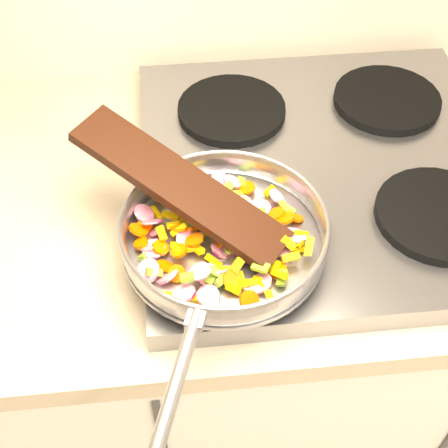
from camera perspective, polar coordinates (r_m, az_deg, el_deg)
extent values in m
cube|color=#939399|center=(1.05, 9.18, 4.85)|extent=(0.60, 0.60, 0.04)
cylinder|color=black|center=(0.91, 2.67, -0.51)|extent=(0.19, 0.19, 0.02)
cylinder|color=black|center=(0.98, 19.03, 0.81)|extent=(0.19, 0.19, 0.02)
cylinder|color=black|center=(1.11, 0.70, 10.40)|extent=(0.19, 0.19, 0.02)
cylinder|color=black|center=(1.17, 14.67, 10.95)|extent=(0.19, 0.19, 0.02)
cylinder|color=#9E9EA5|center=(0.88, 0.00, -1.74)|extent=(0.29, 0.29, 0.01)
torus|color=#9E9EA5|center=(0.86, 0.00, -0.69)|extent=(0.32, 0.32, 0.04)
torus|color=#9E9EA5|center=(0.85, 0.00, 0.18)|extent=(0.29, 0.29, 0.01)
cylinder|color=#9E9EA5|center=(0.72, -4.34, -14.16)|extent=(0.08, 0.19, 0.02)
cube|color=#9E9EA5|center=(0.77, -2.59, -8.73)|extent=(0.03, 0.04, 0.02)
cube|color=#7BAC25|center=(0.94, 0.67, 3.18)|extent=(0.02, 0.02, 0.02)
cube|color=#FFC204|center=(0.82, -5.61, -6.47)|extent=(0.02, 0.01, 0.01)
cube|color=#7BAC25|center=(0.90, 3.01, 1.16)|extent=(0.03, 0.02, 0.01)
cylinder|color=#E05500|center=(0.92, 0.75, 1.80)|extent=(0.03, 0.03, 0.02)
cube|color=#FFC204|center=(0.90, -4.87, 0.74)|extent=(0.03, 0.02, 0.01)
cylinder|color=#CD1451|center=(0.90, 0.62, 0.91)|extent=(0.04, 0.04, 0.02)
cube|color=#FFC204|center=(0.87, 6.85, -2.29)|extent=(0.02, 0.02, 0.01)
cylinder|color=#CD1451|center=(0.86, 0.77, -2.11)|extent=(0.03, 0.03, 0.02)
cylinder|color=#CD1451|center=(0.91, 1.78, 1.86)|extent=(0.03, 0.03, 0.02)
cube|color=#FFC204|center=(0.90, -1.31, 1.08)|extent=(0.01, 0.02, 0.01)
cylinder|color=#CD1451|center=(0.93, 4.85, 2.54)|extent=(0.03, 0.04, 0.03)
cube|color=#7BAC25|center=(0.85, 0.80, -2.34)|extent=(0.02, 0.02, 0.01)
cube|color=#FFC204|center=(0.93, -3.13, 2.94)|extent=(0.02, 0.03, 0.02)
cube|color=#FFC204|center=(0.84, 4.70, -3.95)|extent=(0.02, 0.02, 0.02)
cylinder|color=#E05500|center=(0.88, -3.15, -0.35)|extent=(0.04, 0.03, 0.03)
cylinder|color=#CD1451|center=(0.90, -7.32, 1.00)|extent=(0.04, 0.04, 0.02)
cylinder|color=#CD1451|center=(0.88, -3.46, -1.22)|extent=(0.04, 0.04, 0.03)
cylinder|color=#E05500|center=(0.93, -3.04, 2.13)|extent=(0.03, 0.04, 0.01)
cylinder|color=#CD1451|center=(0.81, -3.60, -6.38)|extent=(0.04, 0.04, 0.01)
cube|color=#FFC204|center=(0.85, 7.78, -2.05)|extent=(0.02, 0.03, 0.02)
cube|color=#FFC204|center=(0.82, 1.18, -3.80)|extent=(0.02, 0.02, 0.02)
cylinder|color=#E05500|center=(0.89, 2.67, 0.28)|extent=(0.03, 0.03, 0.02)
cylinder|color=#E05500|center=(0.94, 2.04, 3.32)|extent=(0.04, 0.04, 0.01)
cube|color=#7BAC25|center=(0.86, 1.85, -1.31)|extent=(0.02, 0.02, 0.01)
cube|color=#FFC204|center=(0.90, 1.38, 2.05)|extent=(0.02, 0.01, 0.02)
cube|color=#7BAC25|center=(0.91, -6.30, 2.54)|extent=(0.02, 0.02, 0.01)
cube|color=#7BAC25|center=(0.83, 5.34, -4.94)|extent=(0.02, 0.03, 0.01)
cylinder|color=#E05500|center=(0.91, 6.59, 0.56)|extent=(0.03, 0.03, 0.02)
cube|color=#7BAC25|center=(0.83, -1.83, -4.22)|extent=(0.02, 0.01, 0.01)
cube|color=#FFC204|center=(0.85, -3.14, -2.19)|extent=(0.02, 0.01, 0.01)
cube|color=#FFC204|center=(0.89, -3.75, 0.13)|extent=(0.03, 0.02, 0.01)
cube|color=#7BAC25|center=(0.81, -3.40, -4.89)|extent=(0.02, 0.02, 0.01)
cube|color=#FFC204|center=(0.90, -2.75, 2.09)|extent=(0.03, 0.02, 0.02)
cylinder|color=#E05500|center=(0.86, -0.33, -1.35)|extent=(0.03, 0.04, 0.03)
cube|color=#FFC204|center=(0.87, 3.63, -1.41)|extent=(0.02, 0.03, 0.01)
cylinder|color=#CD1451|center=(0.87, -0.25, -2.28)|extent=(0.04, 0.05, 0.03)
cylinder|color=#E05500|center=(0.83, -4.35, -4.53)|extent=(0.03, 0.03, 0.03)
cylinder|color=#E05500|center=(0.81, 2.33, -7.04)|extent=(0.04, 0.04, 0.03)
cylinder|color=#CD1451|center=(0.84, 3.18, -2.38)|extent=(0.03, 0.03, 0.01)
cylinder|color=#CD1451|center=(0.87, -6.81, -1.93)|extent=(0.05, 0.04, 0.03)
cube|color=#7BAC25|center=(0.90, 1.28, 1.55)|extent=(0.02, 0.02, 0.02)
cylinder|color=#E05500|center=(0.90, -7.26, -0.17)|extent=(0.03, 0.03, 0.01)
cube|color=#7BAC25|center=(0.89, -2.83, -0.19)|extent=(0.02, 0.02, 0.02)
cube|color=#FFC204|center=(0.85, -4.34, -2.22)|extent=(0.02, 0.02, 0.02)
cube|color=#FFC204|center=(0.85, -2.41, -2.31)|extent=(0.02, 0.02, 0.01)
cylinder|color=#CD1451|center=(0.87, -3.30, -1.51)|extent=(0.05, 0.05, 0.02)
cylinder|color=#E05500|center=(0.84, -5.39, -3.82)|extent=(0.03, 0.03, 0.02)
cylinder|color=#CD1451|center=(0.84, -0.42, -4.17)|extent=(0.04, 0.03, 0.03)
cube|color=#FFC204|center=(0.91, 5.60, 1.52)|extent=(0.02, 0.02, 0.02)
cube|color=#FFC204|center=(0.84, 6.12, -3.04)|extent=(0.03, 0.02, 0.01)
cube|color=#FFC204|center=(0.83, -0.11, -4.27)|extent=(0.03, 0.02, 0.01)
cube|color=#FFC204|center=(0.83, 3.35, -5.38)|extent=(0.02, 0.03, 0.01)
cube|color=#FFC204|center=(0.81, -2.61, -6.87)|extent=(0.02, 0.01, 0.01)
cylinder|color=#CD1451|center=(0.92, 0.73, 1.57)|extent=(0.03, 0.03, 0.03)
cube|color=#FFC204|center=(0.93, -5.50, 3.20)|extent=(0.02, 0.01, 0.01)
cube|color=#FFC204|center=(0.91, -6.20, 0.97)|extent=(0.02, 0.02, 0.02)
cylinder|color=#E05500|center=(0.88, 2.00, 0.73)|extent=(0.03, 0.03, 0.03)
cube|color=#7BAC25|center=(0.88, 3.72, -1.22)|extent=(0.02, 0.02, 0.02)
cylinder|color=#CD1451|center=(0.93, -0.35, 3.98)|extent=(0.04, 0.04, 0.02)
cylinder|color=#E05500|center=(0.84, -4.16, -2.47)|extent=(0.03, 0.03, 0.02)
cylinder|color=#E05500|center=(0.89, 4.71, -0.56)|extent=(0.02, 0.03, 0.02)
cylinder|color=#CD1451|center=(0.89, -6.60, 0.22)|extent=(0.04, 0.04, 0.03)
cylinder|color=#E05500|center=(0.89, 4.84, 0.94)|extent=(0.03, 0.03, 0.02)
cube|color=#FFC204|center=(0.82, 0.83, -5.91)|extent=(0.02, 0.02, 0.02)
cube|color=#7BAC25|center=(0.86, -7.32, -2.86)|extent=(0.02, 0.02, 0.01)
cube|color=#7BAC25|center=(0.95, 1.59, 3.90)|extent=(0.01, 0.02, 0.01)
cube|color=#FFC204|center=(0.87, -4.19, -0.47)|extent=(0.02, 0.02, 0.02)
cube|color=#7BAC25|center=(0.92, 0.33, 3.36)|extent=(0.02, 0.02, 0.01)
cube|color=#FFC204|center=(0.88, 4.21, -0.70)|extent=(0.02, 0.03, 0.01)
cylinder|color=#CD1451|center=(0.84, -6.98, -4.26)|extent=(0.03, 0.04, 0.03)
cylinder|color=#E05500|center=(0.84, 4.95, -4.26)|extent=(0.03, 0.04, 0.02)
cube|color=#7BAC25|center=(0.86, 5.53, -1.54)|extent=(0.03, 0.02, 0.01)
cylinder|color=#E05500|center=(0.87, -4.11, -0.34)|extent=(0.03, 0.03, 0.02)
cylinder|color=#CD1451|center=(0.89, -6.13, -0.59)|extent=(0.03, 0.03, 0.02)
cylinder|color=#CD1451|center=(0.86, 5.15, -2.30)|extent=(0.03, 0.03, 0.01)
cylinder|color=#E05500|center=(0.89, -2.20, 1.21)|extent=(0.03, 0.03, 0.02)
cylinder|color=#CD1451|center=(0.89, 1.31, -0.36)|extent=(0.02, 0.03, 0.02)
cylinder|color=#CD1451|center=(0.80, -1.51, -6.87)|extent=(0.04, 0.04, 0.03)
cylinder|color=#CD1451|center=(0.90, 3.21, 1.45)|extent=(0.05, 0.05, 0.01)
cube|color=#7BAC25|center=(0.83, -1.16, -4.93)|extent=(0.02, 0.02, 0.01)
cube|color=#7BAC25|center=(0.90, -0.37, 1.22)|extent=(0.02, 0.02, 0.01)
cylinder|color=#CD1451|center=(0.88, -2.52, -1.02)|extent=(0.04, 0.04, 0.03)
cylinder|color=#CD1451|center=(0.82, -1.50, -6.68)|extent=(0.05, 0.05, 0.02)
cube|color=#7BAC25|center=(0.87, -1.46, -0.89)|extent=(0.02, 0.02, 0.02)
cube|color=#7BAC25|center=(0.83, -0.49, -4.57)|extent=(0.03, 0.02, 0.02)
cube|color=#7BAC25|center=(0.87, 3.99, -0.48)|extent=(0.02, 0.02, 0.01)
cylinder|color=#CD1451|center=(0.86, -6.46, -2.27)|extent=(0.05, 0.05, 0.01)
cube|color=#FFC204|center=(0.83, 2.72, -5.38)|extent=(0.03, 0.01, 0.02)
cube|color=#FFC204|center=(0.86, -5.70, -0.85)|extent=(0.02, 0.02, 0.02)
cube|color=#FFC204|center=(0.85, -0.97, -3.37)|extent=(0.03, 0.02, 0.02)
cylinder|color=#CD1451|center=(0.87, 4.60, -0.22)|extent=(0.03, 0.03, 0.02)
cube|color=#FFC204|center=(0.85, 5.93, -1.75)|extent=(0.02, 0.02, 0.02)
cube|color=#7BAC25|center=(0.89, 2.02, -0.08)|extent=(0.03, 0.03, 0.02)
cube|color=#FFC204|center=(0.82, 1.51, -5.12)|extent=(0.01, 0.03, 0.01)
cube|color=#7BAC25|center=(0.88, 3.90, -1.14)|extent=(0.02, 0.02, 0.01)
cylinder|color=#CD1451|center=(0.84, -5.25, -4.70)|extent=(0.04, 0.04, 0.03)
cube|color=#FFC204|center=(0.90, -2.46, 1.17)|extent=(0.03, 0.01, 0.01)
cylinder|color=#CD1451|center=(0.87, 6.43, -1.02)|extent=(0.05, 0.05, 0.02)
cube|color=#7BAC25|center=(0.91, 5.95, 1.02)|extent=(0.02, 0.02, 0.01)
cube|color=#FFC204|center=(0.88, -4.64, -0.05)|extent=(0.02, 0.01, 0.01)
cylinder|color=#E05500|center=(0.88, -7.83, -0.54)|extent=(0.03, 0.04, 0.03)
cube|color=#FFC204|center=(0.94, 4.21, 3.06)|extent=(0.02, 0.02, 0.02)
cylinder|color=#E05500|center=(0.85, -2.73, -1.44)|extent=(0.03, 0.04, 0.02)
cylinder|color=#CD1451|center=(0.82, -2.22, -4.35)|extent=(0.04, 0.04, 0.01)
cube|color=#7BAC25|center=(0.82, 3.37, -3.95)|extent=(0.03, 0.02, 0.01)
cylinder|color=#E05500|center=(0.87, -7.59, -1.75)|extent=(0.03, 0.03, 0.02)
cube|color=#7BAC25|center=(0.88, -3.14, -0.09)|extent=(0.02, 0.02, 0.01)
cylinder|color=#CD1451|center=(0.84, -1.37, -4.72)|extent=(0.05, 0.04, 0.02)
cylinder|color=#CD1451|center=(0.83, 3.31, -5.43)|extent=(0.04, 0.05, 0.03)
cylinder|color=#E05500|center=(0.89, 0.17, 0.23)|extent=(0.03, 0.03, 0.01)
cylinder|color=#E05500|center=(0.89, 5.64, 0.55)|extent=(0.03, 0.03, 0.02)
cube|color=#FFC204|center=(0.86, 6.64, -1.61)|extent=(0.02, 0.02, 0.02)
cube|color=#FFC204|center=(0.81, 4.32, -6.78)|extent=(0.02, 0.02, 0.02)
cube|color=#7BAC25|center=(0.89, 1.08, -0.41)|extent=(0.02, 0.03, 0.01)
cylinder|color=#E05500|center=(0.86, -5.81, -2.17)|extent=(0.03, 0.03, 0.02)
cube|color=#7BAC25|center=(0.87, -0.44, -0.77)|extent=(0.02, 0.02, 0.02)
cylinder|color=#CD1451|center=(0.94, 0.74, 3.89)|extent=(0.03, 0.03, 0.02)
cube|color=#FFC204|center=(0.94, -1.73, 3.63)|extent=(0.02, 0.01, 0.02)
cylinder|color=#E05500|center=(0.82, 0.83, -5.12)|extent=(0.04, 0.03, 0.03)
cube|color=#FFC204|center=(0.82, 5.06, -4.60)|extent=(0.02, 0.02, 0.02)
cube|color=#7BAC25|center=(0.90, -3.96, 0.96)|extent=(0.02, 0.02, 0.01)
cube|color=#7BAC25|center=(0.93, 1.17, 2.77)|extent=(0.02, 0.02, 0.02)
cube|color=#7BAC25|center=(0.83, -6.38, -4.42)|extent=(0.02, 0.02, 0.02)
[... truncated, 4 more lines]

